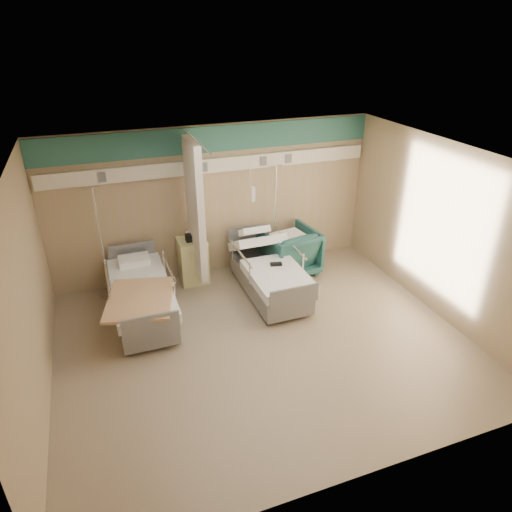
# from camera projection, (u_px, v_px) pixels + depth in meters

# --- Properties ---
(ground) EXTENTS (6.00, 5.00, 0.00)m
(ground) POSITION_uv_depth(u_px,v_px,m) (263.00, 343.00, 6.93)
(ground) COLOR gray
(ground) RESTS_ON ground
(room_walls) EXTENTS (6.04, 5.04, 2.82)m
(room_walls) POSITION_uv_depth(u_px,v_px,m) (256.00, 224.00, 6.28)
(room_walls) COLOR tan
(room_walls) RESTS_ON ground
(bed_right) EXTENTS (1.00, 2.16, 0.63)m
(bed_right) POSITION_uv_depth(u_px,v_px,m) (269.00, 278.00, 8.05)
(bed_right) COLOR white
(bed_right) RESTS_ON ground
(bed_left) EXTENTS (1.00, 2.16, 0.63)m
(bed_left) POSITION_uv_depth(u_px,v_px,m) (143.00, 301.00, 7.38)
(bed_left) COLOR white
(bed_left) RESTS_ON ground
(bedside_cabinet) EXTENTS (0.50, 0.48, 0.85)m
(bedside_cabinet) POSITION_uv_depth(u_px,v_px,m) (193.00, 261.00, 8.40)
(bedside_cabinet) COLOR #DAD688
(bedside_cabinet) RESTS_ON ground
(visitor_armchair) EXTENTS (1.08, 1.10, 0.90)m
(visitor_armchair) POSITION_uv_depth(u_px,v_px,m) (289.00, 251.00, 8.69)
(visitor_armchair) COLOR #20514E
(visitor_armchair) RESTS_ON ground
(waffle_blanket) EXTENTS (0.67, 0.61, 0.07)m
(waffle_blanket) POSITION_uv_depth(u_px,v_px,m) (290.00, 228.00, 8.49)
(waffle_blanket) COLOR white
(waffle_blanket) RESTS_ON visitor_armchair
(iv_stand_right) EXTENTS (0.37, 0.37, 2.05)m
(iv_stand_right) POSITION_uv_depth(u_px,v_px,m) (274.00, 246.00, 8.97)
(iv_stand_right) COLOR silver
(iv_stand_right) RESTS_ON ground
(iv_stand_left) EXTENTS (0.36, 0.36, 2.01)m
(iv_stand_left) POSITION_uv_depth(u_px,v_px,m) (107.00, 275.00, 7.96)
(iv_stand_left) COLOR silver
(iv_stand_left) RESTS_ON ground
(call_remote) EXTENTS (0.21, 0.13, 0.04)m
(call_remote) POSITION_uv_depth(u_px,v_px,m) (276.00, 264.00, 7.80)
(call_remote) COLOR black
(call_remote) RESTS_ON bed_right
(tan_blanket) EXTENTS (1.21, 1.38, 0.04)m
(tan_blanket) POSITION_uv_depth(u_px,v_px,m) (140.00, 299.00, 6.82)
(tan_blanket) COLOR tan
(tan_blanket) RESTS_ON bed_left
(toiletry_bag) EXTENTS (0.23, 0.15, 0.13)m
(toiletry_bag) POSITION_uv_depth(u_px,v_px,m) (192.00, 237.00, 8.14)
(toiletry_bag) COLOR black
(toiletry_bag) RESTS_ON bedside_cabinet
(white_cup) EXTENTS (0.09, 0.09, 0.13)m
(white_cup) POSITION_uv_depth(u_px,v_px,m) (188.00, 235.00, 8.24)
(white_cup) COLOR white
(white_cup) RESTS_ON bedside_cabinet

